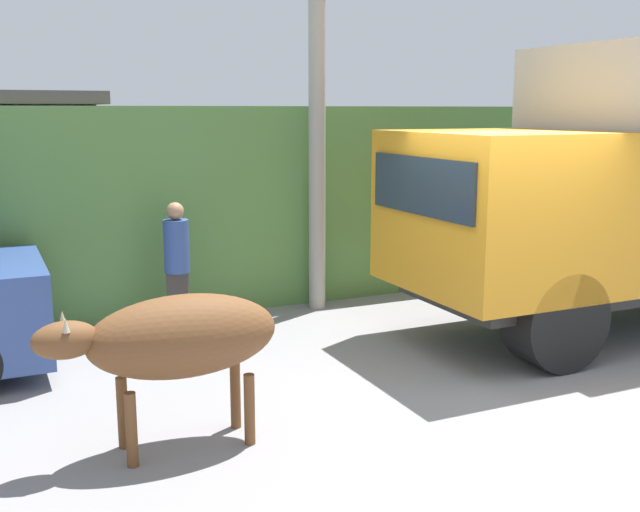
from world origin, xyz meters
The scene contains 5 objects.
ground_plane centered at (0.00, 0.00, 0.00)m, with size 60.00×60.00×0.00m, color gray.
hillside_embankment centered at (0.00, 6.24, 1.39)m, with size 32.00×5.23×2.77m.
brown_cow centered at (-3.38, -0.18, 0.93)m, with size 1.93×0.67×1.28m.
pedestrian_on_hill centered at (-2.57, 3.07, 0.90)m, with size 0.40×0.40×1.62m.
utility_pole centered at (-0.54, 3.35, 3.03)m, with size 0.90×0.23×5.84m.
Camera 1 is at (-4.74, -5.87, 2.72)m, focal length 42.00 mm.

